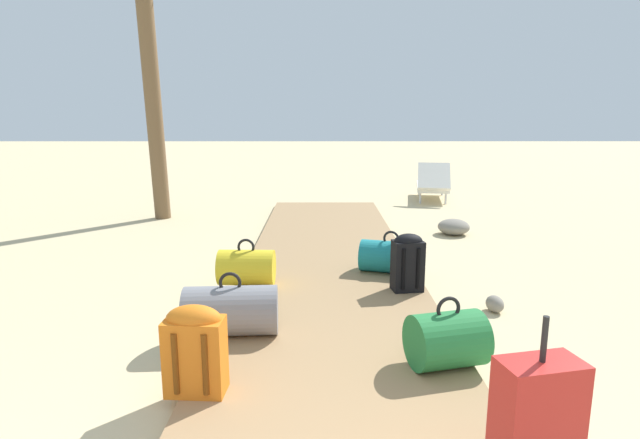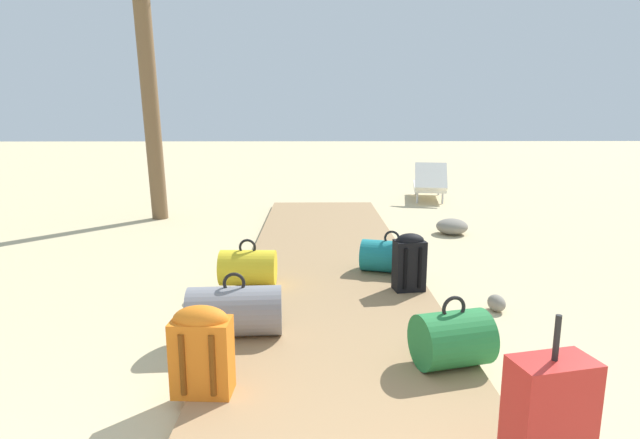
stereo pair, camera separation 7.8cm
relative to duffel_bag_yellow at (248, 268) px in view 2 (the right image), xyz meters
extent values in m
plane|color=#CCB789|center=(0.80, -0.49, -0.25)|extent=(60.00, 60.00, 0.00)
cube|color=#9E7A51|center=(0.80, 0.38, -0.21)|extent=(1.80, 8.65, 0.08)
cylinder|color=gold|center=(0.00, 0.00, 0.00)|extent=(0.54, 0.35, 0.34)
torus|color=black|center=(0.00, 0.00, 0.20)|extent=(0.16, 0.03, 0.16)
cube|color=orange|center=(-0.02, -1.93, 0.05)|extent=(0.35, 0.21, 0.45)
ellipsoid|color=orange|center=(-0.02, -1.93, 0.28)|extent=(0.33, 0.20, 0.17)
cylinder|color=#70380C|center=(-0.11, -2.03, 0.05)|extent=(0.04, 0.04, 0.36)
cylinder|color=#70380C|center=(0.06, -2.04, 0.05)|extent=(0.04, 0.04, 0.36)
cylinder|color=#237538|center=(1.51, -1.62, 0.01)|extent=(0.53, 0.46, 0.36)
torus|color=black|center=(1.51, -1.62, 0.22)|extent=(0.16, 0.06, 0.16)
cylinder|color=slate|center=(0.05, -1.13, 0.01)|extent=(0.70, 0.41, 0.37)
torus|color=black|center=(0.05, -1.13, 0.22)|extent=(0.17, 0.03, 0.16)
cube|color=black|center=(1.50, -0.16, 0.06)|extent=(0.30, 0.22, 0.47)
ellipsoid|color=black|center=(1.50, -0.16, 0.30)|extent=(0.28, 0.21, 0.14)
cylinder|color=black|center=(1.45, -0.26, 0.06)|extent=(0.04, 0.04, 0.37)
cylinder|color=black|center=(1.59, -0.24, 0.06)|extent=(0.04, 0.04, 0.37)
cube|color=red|center=(1.56, -2.83, 0.16)|extent=(0.36, 0.25, 0.65)
cylinder|color=black|center=(1.56, -2.83, 0.57)|extent=(0.02, 0.02, 0.19)
cylinder|color=#197A7F|center=(1.43, 0.39, -0.01)|extent=(0.68, 0.49, 0.33)
torus|color=black|center=(1.43, 0.39, 0.19)|extent=(0.16, 0.07, 0.16)
cylinder|color=brown|center=(-1.91, 3.48, 1.87)|extent=(0.25, 0.58, 4.24)
cube|color=white|center=(2.97, 5.57, 0.01)|extent=(0.83, 1.48, 0.08)
cube|color=white|center=(2.87, 4.99, 0.29)|extent=(0.68, 0.61, 0.48)
cylinder|color=silver|center=(2.83, 6.17, -0.14)|extent=(0.04, 0.04, 0.22)
cylinder|color=silver|center=(3.31, 6.08, -0.14)|extent=(0.04, 0.04, 0.22)
cylinder|color=silver|center=(2.64, 5.06, -0.14)|extent=(0.04, 0.04, 0.22)
cylinder|color=silver|center=(3.11, 4.98, -0.14)|extent=(0.04, 0.04, 0.22)
ellipsoid|color=gray|center=(2.21, -0.49, -0.18)|extent=(0.16, 0.21, 0.14)
ellipsoid|color=gray|center=(2.61, 2.43, -0.14)|extent=(0.49, 0.48, 0.22)
camera|label=1|loc=(0.70, -4.65, 1.41)|focal=28.54mm
camera|label=2|loc=(0.62, -4.65, 1.41)|focal=28.54mm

